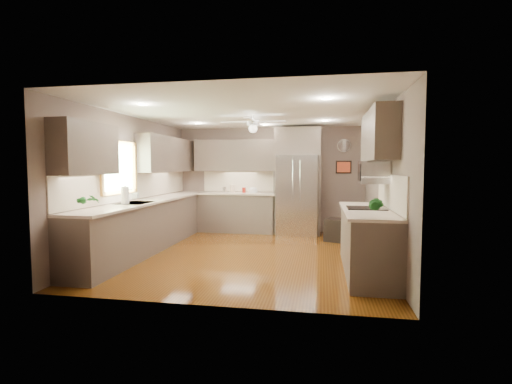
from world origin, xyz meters
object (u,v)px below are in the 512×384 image
(stool, at_px, (337,230))
(refrigerator, at_px, (298,183))
(canister_b, at_px, (225,190))
(potted_plant_left, at_px, (89,200))
(canister_c, at_px, (232,189))
(potted_plant_right, at_px, (377,205))
(soap_bottle, at_px, (136,195))
(canister_d, at_px, (244,190))
(paper_towel, at_px, (125,196))
(bowl, at_px, (253,192))
(microwave, at_px, (373,172))

(stool, bearing_deg, refrigerator, 140.94)
(canister_b, bearing_deg, potted_plant_left, -102.58)
(canister_b, relative_size, canister_c, 0.65)
(potted_plant_left, bearing_deg, potted_plant_right, 0.22)
(canister_c, xyz_separation_m, soap_bottle, (-1.21, -2.43, 0.01))
(canister_d, bearing_deg, canister_b, 177.92)
(potted_plant_left, height_order, paper_towel, potted_plant_left)
(canister_b, relative_size, potted_plant_left, 0.40)
(canister_c, xyz_separation_m, potted_plant_right, (2.78, -3.99, 0.07))
(canister_b, distance_m, soap_bottle, 2.60)
(bowl, xyz_separation_m, microwave, (2.38, -2.72, 0.51))
(canister_c, distance_m, bowl, 0.52)
(potted_plant_right, bearing_deg, paper_towel, 165.66)
(canister_b, bearing_deg, stool, -16.13)
(canister_b, distance_m, paper_towel, 3.11)
(canister_c, relative_size, canister_d, 1.53)
(canister_c, height_order, canister_d, canister_c)
(potted_plant_left, bearing_deg, stool, 42.47)
(potted_plant_left, bearing_deg, refrigerator, 56.05)
(potted_plant_left, bearing_deg, canister_b, 77.42)
(canister_b, relative_size, refrigerator, 0.05)
(canister_b, xyz_separation_m, microwave, (3.08, -2.76, 0.47))
(canister_d, distance_m, potted_plant_left, 4.19)
(microwave, xyz_separation_m, paper_towel, (-4.00, -0.21, -0.40))
(canister_c, xyz_separation_m, refrigerator, (1.57, -0.08, 0.16))
(microwave, distance_m, paper_towel, 4.02)
(soap_bottle, xyz_separation_m, potted_plant_right, (3.99, -1.56, 0.06))
(canister_d, relative_size, potted_plant_left, 0.40)
(canister_b, height_order, refrigerator, refrigerator)
(canister_b, xyz_separation_m, bowl, (0.70, -0.04, -0.04))
(soap_bottle, height_order, potted_plant_right, potted_plant_right)
(stool, bearing_deg, potted_plant_right, -83.85)
(stool, bearing_deg, paper_towel, -148.09)
(paper_towel, bearing_deg, stool, 31.91)
(canister_b, relative_size, microwave, 0.24)
(bowl, bearing_deg, potted_plant_right, -59.93)
(canister_c, relative_size, stool, 0.37)
(potted_plant_left, xyz_separation_m, paper_towel, (-0.03, 1.01, -0.02))
(bowl, bearing_deg, canister_b, 176.49)
(refrigerator, relative_size, microwave, 4.45)
(canister_b, xyz_separation_m, canister_d, (0.48, -0.02, -0.01))
(refrigerator, bearing_deg, canister_b, 178.31)
(potted_plant_right, relative_size, stool, 0.61)
(soap_bottle, xyz_separation_m, bowl, (1.72, 2.35, -0.08))
(canister_c, bearing_deg, paper_towel, -110.25)
(canister_c, relative_size, microwave, 0.37)
(canister_c, bearing_deg, stool, -17.93)
(soap_bottle, xyz_separation_m, potted_plant_left, (0.13, -1.58, 0.06))
(refrigerator, xyz_separation_m, microwave, (1.33, -2.71, 0.29))
(canister_b, bearing_deg, canister_d, -2.08)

